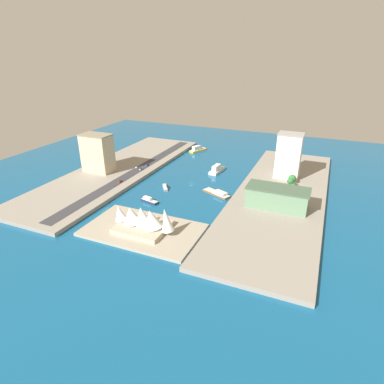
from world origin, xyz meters
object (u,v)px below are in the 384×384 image
yacht_sleek_gray (165,187)px  barge_flat_brown (218,193)px  traffic_light_waterfront (164,154)px  terminal_long_green (277,197)px  sedan_silver (141,169)px  van_white (137,167)px  opera_landmark (143,220)px  patrol_launch_navy (149,200)px  office_block_beige (97,153)px  pickup_red (120,181)px  ferry_white_commuter (217,170)px  ferry_yellow_fast (198,149)px  hatchback_blue (147,165)px  hotel_broad_white (289,156)px

yacht_sleek_gray → barge_flat_brown: bearing=-173.3°
yacht_sleek_gray → traffic_light_waterfront: traffic_light_waterfront is taller
terminal_long_green → yacht_sleek_gray: bearing=-2.5°
sedan_silver → van_white: sedan_silver is taller
traffic_light_waterfront → opera_landmark: bearing=112.4°
opera_landmark → barge_flat_brown: bearing=-109.1°
yacht_sleek_gray → opera_landmark: size_ratio=0.30×
patrol_launch_navy → office_block_beige: bearing=-25.3°
pickup_red → patrol_launch_navy: bearing=154.9°
yacht_sleek_gray → sedan_silver: size_ratio=2.94×
ferry_white_commuter → sedan_silver: 74.97m
ferry_white_commuter → traffic_light_waterfront: traffic_light_waterfront is taller
barge_flat_brown → opera_landmark: opera_landmark is taller
ferry_white_commuter → barge_flat_brown: 54.20m
ferry_yellow_fast → office_block_beige: 124.46m
van_white → sedan_silver: bearing=152.2°
ferry_yellow_fast → terminal_long_green: size_ratio=0.52×
yacht_sleek_gray → sedan_silver: sedan_silver is taller
patrol_launch_navy → opera_landmark: bearing=115.4°
terminal_long_green → pickup_red: size_ratio=9.85×
office_block_beige → hatchback_blue: (-35.09, -31.31, -17.23)m
terminal_long_green → office_block_beige: size_ratio=1.26×
yacht_sleek_gray → office_block_beige: bearing=-5.3°
office_block_beige → traffic_light_waterfront: office_block_beige is taller
barge_flat_brown → hotel_broad_white: hotel_broad_white is taller
yacht_sleek_gray → pickup_red: (40.08, 9.83, 2.80)m
hotel_broad_white → office_block_beige: bearing=18.1°
ferry_yellow_fast → terminal_long_green: 164.09m
yacht_sleek_gray → hotel_broad_white: bearing=-146.6°
pickup_red → traffic_light_waterfront: traffic_light_waterfront is taller
hotel_broad_white → opera_landmark: 152.43m
yacht_sleek_gray → sedan_silver: 47.28m
hotel_broad_white → pickup_red: size_ratio=8.80×
patrol_launch_navy → yacht_sleek_gray: (0.93, -29.06, -0.11)m
pickup_red → opera_landmark: size_ratio=0.10×
ferry_white_commuter → terminal_long_green: bearing=138.4°
patrol_launch_navy → office_block_beige: office_block_beige is taller
hatchback_blue → pickup_red: bearing=90.3°
ferry_white_commuter → terminal_long_green: 91.73m
traffic_light_waterfront → opera_landmark: size_ratio=0.14×
yacht_sleek_gray → opera_landmark: opera_landmark is taller
office_block_beige → pickup_red: 42.76m
yacht_sleek_gray → terminal_long_green: 97.25m
ferry_yellow_fast → pickup_red: (24.06, 124.56, 1.54)m
terminal_long_green → van_white: (143.29, -33.20, -6.82)m
ferry_yellow_fast → office_block_beige: (59.41, 107.75, 18.74)m
ferry_yellow_fast → hatchback_blue: bearing=72.4°
opera_landmark → yacht_sleek_gray: bearing=-73.7°
barge_flat_brown → hatchback_blue: size_ratio=5.44×
pickup_red → sedan_silver: bearing=-90.5°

